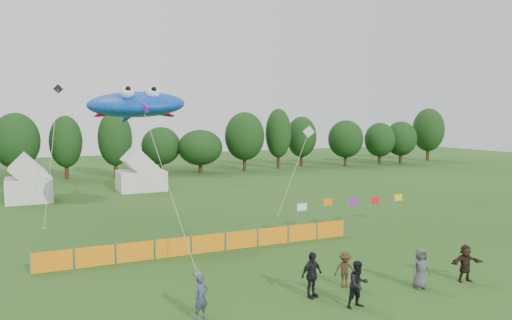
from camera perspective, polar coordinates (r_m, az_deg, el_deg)
name	(u,v)px	position (r m, az deg, el deg)	size (l,w,h in m)	color
ground	(316,293)	(22.07, 6.86, -14.87)	(160.00, 160.00, 0.00)	#234C16
treeline	(135,142)	(63.85, -13.66, 1.96)	(104.57, 8.78, 8.36)	#382314
tent_left	(29,182)	(47.97, -24.54, -2.31)	(3.86, 3.86, 3.40)	silver
tent_right	(141,174)	(51.40, -13.00, -1.59)	(4.62, 3.70, 3.26)	silver
barrier_fence	(208,243)	(27.97, -5.47, -9.46)	(17.90, 0.06, 1.00)	orange
flag_row	(350,209)	(33.25, 10.66, -5.52)	(8.73, 0.58, 2.27)	gray
spectator_a	(201,297)	(19.14, -6.30, -15.33)	(0.62, 0.41, 1.71)	#333C55
spectator_b	(358,284)	(20.52, 11.62, -13.75)	(0.90, 0.70, 1.86)	black
spectator_c	(345,270)	(22.71, 10.14, -12.24)	(1.02, 0.58, 1.57)	#342514
spectator_d	(312,275)	(21.26, 6.39, -12.91)	(1.13, 0.47, 1.92)	black
spectator_e	(420,268)	(23.36, 18.28, -11.67)	(0.87, 0.56, 1.77)	#444549
spectator_f	(465,263)	(24.96, 22.81, -10.81)	(1.58, 0.50, 1.70)	black
stingray_kite	(135,105)	(33.41, -13.67, 6.15)	(7.84, 18.86, 9.37)	blue
small_kite_white	(300,156)	(42.18, 5.04, 0.51)	(6.69, 5.86, 6.64)	white
small_kite_dark	(53,143)	(40.61, -22.22, 1.86)	(2.30, 9.03, 10.12)	black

